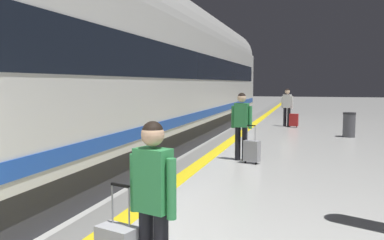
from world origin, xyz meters
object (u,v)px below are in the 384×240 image
suitcase_near (252,151)px  suitcase_mid (294,120)px  passenger_near (242,121)px  passenger_mid (287,105)px  high_speed_train (109,62)px  traveller_foreground (153,196)px  waste_bin (349,125)px

suitcase_near → suitcase_mid: size_ratio=1.57×
passenger_near → passenger_mid: bearing=85.4°
high_speed_train → traveller_foreground: bearing=-58.9°
suitcase_mid → passenger_mid: bearing=140.1°
traveller_foreground → passenger_near: 6.86m
traveller_foreground → suitcase_mid: bearing=87.3°
waste_bin → traveller_foreground: bearing=-102.7°
suitcase_mid → waste_bin: 3.52m
suitcase_near → suitcase_mid: suitcase_near is taller
traveller_foreground → suitcase_near: (0.03, 6.52, -0.64)m
suitcase_near → passenger_mid: size_ratio=0.55×
high_speed_train → passenger_mid: 10.84m
high_speed_train → passenger_mid: size_ratio=18.66×
passenger_mid → traveller_foreground: bearing=-91.5°
high_speed_train → suitcase_near: 4.12m
traveller_foreground → waste_bin: 12.78m
high_speed_train → suitcase_mid: 10.83m
high_speed_train → passenger_near: bearing=24.2°
passenger_mid → passenger_near: bearing=-94.6°
traveller_foreground → suitcase_near: bearing=89.8°
traveller_foreground → suitcase_mid: traveller_foreground is taller
suitcase_near → passenger_mid: bearing=87.6°
high_speed_train → waste_bin: size_ratio=35.61×
passenger_near → waste_bin: bearing=61.1°
suitcase_near → waste_bin: bearing=64.9°
passenger_near → traveller_foreground: bearing=-87.5°
high_speed_train → passenger_mid: (3.72, 10.07, -1.50)m
passenger_near → passenger_mid: passenger_near is taller
passenger_mid → suitcase_near: bearing=-92.4°
passenger_near → suitcase_mid: 8.54m
passenger_mid → suitcase_mid: (0.32, -0.27, -0.68)m
passenger_near → high_speed_train: bearing=-155.8°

